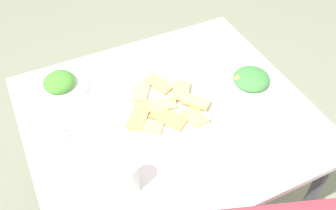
{
  "coord_description": "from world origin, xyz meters",
  "views": [
    {
      "loc": [
        0.41,
        0.85,
        1.77
      ],
      "look_at": [
        -0.0,
        -0.01,
        0.77
      ],
      "focal_mm": 39.96,
      "sensor_mm": 36.0,
      "label": 1
    }
  ],
  "objects_px": {
    "salad_plate_rice": "(250,79)",
    "pide_platter": "(166,106)",
    "dining_table": "(168,127)",
    "fork": "(85,118)",
    "soda_can": "(129,177)",
    "paper_napkin": "(87,122)",
    "salad_plate_greens": "(60,83)",
    "spoon": "(88,125)"
  },
  "relations": [
    {
      "from": "salad_plate_greens",
      "to": "dining_table",
      "type": "bearing_deg",
      "value": 136.46
    },
    {
      "from": "salad_plate_rice",
      "to": "spoon",
      "type": "distance_m",
      "value": 0.66
    },
    {
      "from": "fork",
      "to": "spoon",
      "type": "bearing_deg",
      "value": 77.53
    },
    {
      "from": "pide_platter",
      "to": "salad_plate_rice",
      "type": "height_order",
      "value": "salad_plate_rice"
    },
    {
      "from": "salad_plate_greens",
      "to": "soda_can",
      "type": "bearing_deg",
      "value": 98.44
    },
    {
      "from": "salad_plate_greens",
      "to": "fork",
      "type": "bearing_deg",
      "value": 100.15
    },
    {
      "from": "fork",
      "to": "soda_can",
      "type": "bearing_deg",
      "value": 84.91
    },
    {
      "from": "salad_plate_rice",
      "to": "paper_napkin",
      "type": "bearing_deg",
      "value": -6.91
    },
    {
      "from": "salad_plate_rice",
      "to": "soda_can",
      "type": "bearing_deg",
      "value": 21.38
    },
    {
      "from": "dining_table",
      "to": "soda_can",
      "type": "xyz_separation_m",
      "value": [
        0.25,
        0.24,
        0.14
      ]
    },
    {
      "from": "salad_plate_greens",
      "to": "soda_can",
      "type": "relative_size",
      "value": 1.88
    },
    {
      "from": "paper_napkin",
      "to": "dining_table",
      "type": "bearing_deg",
      "value": 163.67
    },
    {
      "from": "salad_plate_rice",
      "to": "spoon",
      "type": "relative_size",
      "value": 1.12
    },
    {
      "from": "salad_plate_greens",
      "to": "fork",
      "type": "height_order",
      "value": "salad_plate_greens"
    },
    {
      "from": "pide_platter",
      "to": "salad_plate_rice",
      "type": "bearing_deg",
      "value": 176.87
    },
    {
      "from": "salad_plate_greens",
      "to": "spoon",
      "type": "bearing_deg",
      "value": 98.68
    },
    {
      "from": "soda_can",
      "to": "paper_napkin",
      "type": "xyz_separation_m",
      "value": [
        0.04,
        -0.32,
        -0.06
      ]
    },
    {
      "from": "paper_napkin",
      "to": "spoon",
      "type": "bearing_deg",
      "value": 90.0
    },
    {
      "from": "fork",
      "to": "spoon",
      "type": "height_order",
      "value": "same"
    },
    {
      "from": "pide_platter",
      "to": "soda_can",
      "type": "height_order",
      "value": "soda_can"
    },
    {
      "from": "salad_plate_greens",
      "to": "fork",
      "type": "xyz_separation_m",
      "value": [
        -0.04,
        0.21,
        -0.02
      ]
    },
    {
      "from": "fork",
      "to": "salad_plate_rice",
      "type": "bearing_deg",
      "value": 159.08
    },
    {
      "from": "paper_napkin",
      "to": "fork",
      "type": "height_order",
      "value": "fork"
    },
    {
      "from": "salad_plate_greens",
      "to": "spoon",
      "type": "distance_m",
      "value": 0.25
    },
    {
      "from": "dining_table",
      "to": "spoon",
      "type": "xyz_separation_m",
      "value": [
        0.29,
        -0.07,
        0.09
      ]
    },
    {
      "from": "pide_platter",
      "to": "paper_napkin",
      "type": "distance_m",
      "value": 0.3
    },
    {
      "from": "paper_napkin",
      "to": "soda_can",
      "type": "bearing_deg",
      "value": 97.78
    },
    {
      "from": "dining_table",
      "to": "salad_plate_greens",
      "type": "height_order",
      "value": "salad_plate_greens"
    },
    {
      "from": "salad_plate_greens",
      "to": "paper_napkin",
      "type": "height_order",
      "value": "salad_plate_greens"
    },
    {
      "from": "soda_can",
      "to": "fork",
      "type": "distance_m",
      "value": 0.35
    },
    {
      "from": "pide_platter",
      "to": "dining_table",
      "type": "bearing_deg",
      "value": 80.03
    },
    {
      "from": "dining_table",
      "to": "paper_napkin",
      "type": "relative_size",
      "value": 7.8
    },
    {
      "from": "soda_can",
      "to": "salad_plate_greens",
      "type": "bearing_deg",
      "value": -81.56
    },
    {
      "from": "spoon",
      "to": "paper_napkin",
      "type": "bearing_deg",
      "value": -99.43
    },
    {
      "from": "salad_plate_rice",
      "to": "pide_platter",
      "type": "bearing_deg",
      "value": -3.13
    },
    {
      "from": "dining_table",
      "to": "salad_plate_rice",
      "type": "relative_size",
      "value": 4.98
    },
    {
      "from": "soda_can",
      "to": "fork",
      "type": "xyz_separation_m",
      "value": [
        0.04,
        -0.34,
        -0.06
      ]
    },
    {
      "from": "pide_platter",
      "to": "fork",
      "type": "height_order",
      "value": "pide_platter"
    },
    {
      "from": "pide_platter",
      "to": "fork",
      "type": "relative_size",
      "value": 1.95
    },
    {
      "from": "fork",
      "to": "spoon",
      "type": "distance_m",
      "value": 0.04
    },
    {
      "from": "soda_can",
      "to": "spoon",
      "type": "xyz_separation_m",
      "value": [
        0.04,
        -0.3,
        -0.06
      ]
    },
    {
      "from": "dining_table",
      "to": "spoon",
      "type": "distance_m",
      "value": 0.31
    }
  ]
}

